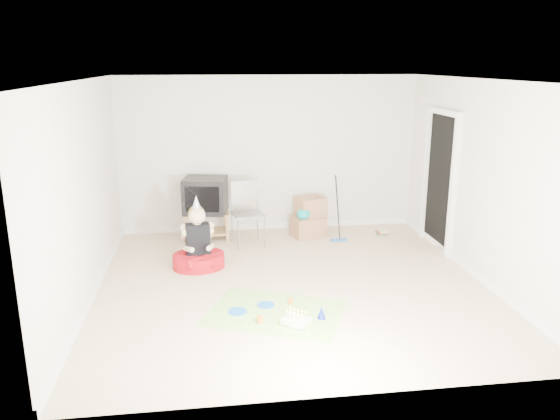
{
  "coord_description": "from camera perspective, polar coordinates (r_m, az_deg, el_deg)",
  "views": [
    {
      "loc": [
        -1.04,
        -6.54,
        2.82
      ],
      "look_at": [
        -0.1,
        0.4,
        0.9
      ],
      "focal_mm": 35.0,
      "sensor_mm": 36.0,
      "label": 1
    }
  ],
  "objects": [
    {
      "name": "orange_cup_near",
      "position": [
        6.62,
        1.13,
        -9.5
      ],
      "size": [
        0.08,
        0.08,
        0.07
      ],
      "primitive_type": "cylinder",
      "rotation": [
        0.0,
        0.0,
        -0.53
      ],
      "color": "orange",
      "rests_on": "party_mat"
    },
    {
      "name": "doorway_recess",
      "position": [
        8.69,
        16.4,
        2.78
      ],
      "size": [
        0.02,
        0.9,
        2.05
      ],
      "primitive_type": "cube",
      "color": "black",
      "rests_on": "ground"
    },
    {
      "name": "orange_cup_far",
      "position": [
        6.17,
        -2.13,
        -11.36
      ],
      "size": [
        0.1,
        0.1,
        0.08
      ],
      "primitive_type": "cylinder",
      "rotation": [
        0.0,
        0.0,
        -0.64
      ],
      "color": "orange",
      "rests_on": "party_mat"
    },
    {
      "name": "cardboard_boxes",
      "position": [
        9.02,
        3.02,
        -0.83
      ],
      "size": [
        0.61,
        0.54,
        0.65
      ],
      "color": "#9B6B4B",
      "rests_on": "ground"
    },
    {
      "name": "crt_tv",
      "position": [
        8.84,
        -7.81,
        1.54
      ],
      "size": [
        0.75,
        0.66,
        0.57
      ],
      "primitive_type": "cube",
      "rotation": [
        0.0,
        0.0,
        -0.19
      ],
      "color": "black",
      "rests_on": "tv_stand"
    },
    {
      "name": "book_pile",
      "position": [
        9.34,
        10.61,
        -2.27
      ],
      "size": [
        0.21,
        0.25,
        0.08
      ],
      "color": "#297D59",
      "rests_on": "ground"
    },
    {
      "name": "birthday_cake",
      "position": [
        6.14,
        1.69,
        -11.56
      ],
      "size": [
        0.36,
        0.35,
        0.14
      ],
      "color": "white",
      "rests_on": "party_mat"
    },
    {
      "name": "blue_plate_near",
      "position": [
        6.59,
        -1.5,
        -9.89
      ],
      "size": [
        0.28,
        0.28,
        0.01
      ],
      "primitive_type": "cylinder",
      "rotation": [
        0.0,
        0.0,
        -0.52
      ],
      "color": "blue",
      "rests_on": "party_mat"
    },
    {
      "name": "blue_plate_far",
      "position": [
        6.45,
        -4.46,
        -10.52
      ],
      "size": [
        0.23,
        0.23,
        0.01
      ],
      "primitive_type": "cylinder",
      "rotation": [
        0.0,
        0.0,
        -0.04
      ],
      "color": "blue",
      "rests_on": "party_mat"
    },
    {
      "name": "floor_mop",
      "position": [
        8.82,
        6.17,
        -1.61
      ],
      "size": [
        0.26,
        0.35,
        1.03
      ],
      "color": "#2262AD",
      "rests_on": "ground"
    },
    {
      "name": "blue_party_hat",
      "position": [
        6.27,
        4.36,
        -10.63
      ],
      "size": [
        0.11,
        0.11,
        0.14
      ],
      "primitive_type": "cone",
      "rotation": [
        0.0,
        0.0,
        -0.15
      ],
      "color": "#1A2CBC",
      "rests_on": "party_mat"
    },
    {
      "name": "folding_chair",
      "position": [
        8.56,
        -3.38,
        -0.41
      ],
      "size": [
        0.54,
        0.52,
        1.03
      ],
      "color": "gray",
      "rests_on": "ground"
    },
    {
      "name": "tv_stand",
      "position": [
        8.96,
        -7.7,
        -1.36
      ],
      "size": [
        0.73,
        0.47,
        0.45
      ],
      "color": "olive",
      "rests_on": "ground"
    },
    {
      "name": "seated_woman",
      "position": [
        7.75,
        -8.52,
        -4.36
      ],
      "size": [
        0.82,
        0.82,
        1.05
      ],
      "color": "#B01018",
      "rests_on": "ground"
    },
    {
      "name": "ground",
      "position": [
        7.19,
        1.23,
        -7.74
      ],
      "size": [
        5.0,
        5.0,
        0.0
      ],
      "primitive_type": "plane",
      "color": "beige",
      "rests_on": "ground"
    },
    {
      "name": "party_mat",
      "position": [
        6.42,
        -0.52,
        -10.67
      ],
      "size": [
        1.81,
        1.59,
        0.01
      ],
      "primitive_type": "cube",
      "rotation": [
        0.0,
        0.0,
        -0.4
      ],
      "color": "#F5339A",
      "rests_on": "ground"
    }
  ]
}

